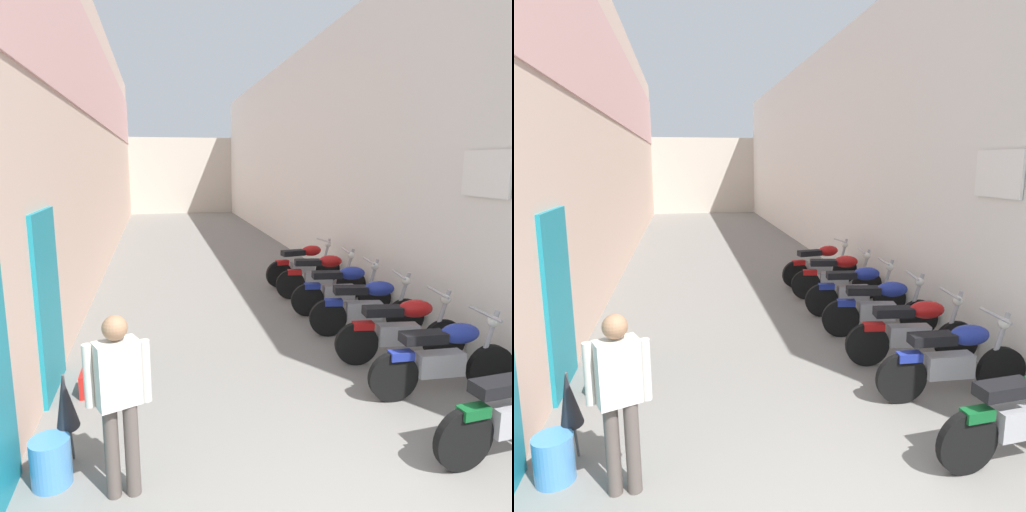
% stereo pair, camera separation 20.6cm
% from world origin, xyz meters
% --- Properties ---
extents(ground_plane, '(40.15, 40.15, 0.00)m').
position_xyz_m(ground_plane, '(0.00, 10.08, 0.00)').
color(ground_plane, slate).
extents(building_left, '(0.45, 24.15, 6.66)m').
position_xyz_m(building_left, '(-2.95, 12.03, 3.37)').
color(building_left, beige).
rests_on(building_left, ground).
extents(building_right, '(0.45, 24.15, 5.93)m').
position_xyz_m(building_right, '(2.96, 12.07, 2.97)').
color(building_right, silver).
rests_on(building_right, ground).
extents(building_far_end, '(8.51, 2.00, 4.09)m').
position_xyz_m(building_far_end, '(0.00, 25.15, 2.05)').
color(building_far_end, beige).
rests_on(building_far_end, ground).
extents(motorcycle_second, '(1.85, 0.58, 1.04)m').
position_xyz_m(motorcycle_second, '(1.82, 2.24, 0.50)').
color(motorcycle_second, black).
rests_on(motorcycle_second, ground).
extents(motorcycle_third, '(1.85, 0.58, 1.04)m').
position_xyz_m(motorcycle_third, '(1.82, 3.24, 0.50)').
color(motorcycle_third, black).
rests_on(motorcycle_third, ground).
extents(motorcycle_fourth, '(1.84, 0.58, 1.04)m').
position_xyz_m(motorcycle_fourth, '(1.82, 4.33, 0.50)').
color(motorcycle_fourth, black).
rests_on(motorcycle_fourth, ground).
extents(motorcycle_fifth, '(1.85, 0.58, 1.04)m').
position_xyz_m(motorcycle_fifth, '(1.82, 5.40, 0.50)').
color(motorcycle_fifth, black).
rests_on(motorcycle_fifth, ground).
extents(motorcycle_sixth, '(1.84, 0.58, 1.04)m').
position_xyz_m(motorcycle_sixth, '(1.82, 6.50, 0.50)').
color(motorcycle_sixth, black).
rests_on(motorcycle_sixth, ground).
extents(motorcycle_seventh, '(1.84, 0.58, 1.04)m').
position_xyz_m(motorcycle_seventh, '(1.82, 7.65, 0.50)').
color(motorcycle_seventh, black).
rests_on(motorcycle_seventh, ground).
extents(pedestrian_by_doorway, '(0.52, 0.32, 1.57)m').
position_xyz_m(pedestrian_by_doorway, '(-1.79, 1.26, 0.92)').
color(pedestrian_by_doorway, '#564C47').
rests_on(pedestrian_by_doorway, ground).
extents(water_jug_near_door, '(0.34, 0.34, 0.42)m').
position_xyz_m(water_jug_near_door, '(-2.41, 1.53, 0.21)').
color(water_jug_near_door, '#4C8CCC').
rests_on(water_jug_near_door, ground).
extents(plastic_crate, '(0.44, 0.32, 0.28)m').
position_xyz_m(plastic_crate, '(-2.18, 3.17, 0.14)').
color(plastic_crate, red).
rests_on(plastic_crate, ground).
extents(umbrella_leaning, '(0.20, 0.35, 0.97)m').
position_xyz_m(umbrella_leaning, '(-2.28, 1.68, 0.68)').
color(umbrella_leaning, '#4C4C4C').
rests_on(umbrella_leaning, ground).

